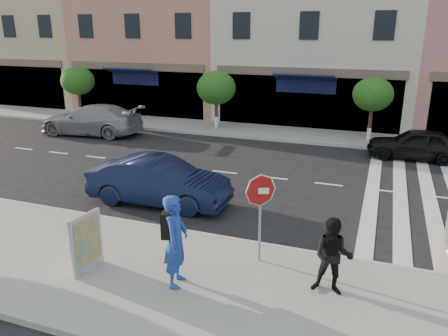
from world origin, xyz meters
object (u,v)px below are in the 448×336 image
Objects in this scene: stop_sign at (260,198)px; photographer at (176,241)px; walker at (333,257)px; poster_board at (87,244)px; car_far_left at (91,120)px; car_far_mid at (416,144)px; car_near_mid at (159,181)px.

stop_sign reaches higher than photographer.
walker reaches higher than poster_board.
photographer is 3.20m from walker.
car_far_left is 15.85m from car_far_mid.
car_far_mid is at bearing 50.01° from stop_sign.
car_near_mid is 11.37m from car_far_mid.
stop_sign is at bearing -19.69° from car_far_mid.
car_far_mid is (7.84, 8.24, -0.07)m from car_near_mid.
stop_sign is 1.58× the size of poster_board.
car_far_mid is (5.16, 12.43, -0.49)m from photographer.
car_far_left reaches higher than car_far_mid.
car_far_mid is at bearing 67.51° from poster_board.
stop_sign is 4.93m from car_near_mid.
stop_sign is at bearing -124.77° from car_near_mid.
car_far_left is at bearing 46.07° from car_near_mid.
stop_sign reaches higher than walker.
stop_sign reaches higher than poster_board.
walker is at bearing -121.91° from car_near_mid.
car_far_mid is at bearing 88.08° from car_far_left.
car_near_mid is at bearing 21.88° from photographer.
car_far_left is at bearing 119.61° from stop_sign.
walker is 0.42× the size of car_far_mid.
poster_board is 0.30× the size of car_near_mid.
car_far_left reaches higher than poster_board.
photographer is at bearing -148.89° from car_near_mid.
poster_board reaches higher than car_near_mid.
car_near_mid is 10.82m from car_far_left.
car_far_left is (-10.66, 11.49, -0.37)m from photographer.
stop_sign reaches higher than car_near_mid.
walker is at bearing 46.82° from car_far_left.
walker reaches higher than car_near_mid.
walker is 11.82m from car_far_mid.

